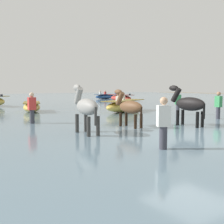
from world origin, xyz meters
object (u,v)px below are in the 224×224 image
object	(u,v)px
person_wading_close	(178,105)
person_wading_mid	(218,107)
horse_lead_bay	(130,108)
boat_near_starboard	(105,96)
boat_mid_channel	(124,106)
boat_distant_east	(32,107)
person_onlooker_right	(32,110)
person_onlooker_left	(163,127)
horse_trailing_black	(188,105)
horse_flank_grey	(86,108)
boat_mid_outer	(121,98)

from	to	relation	value
person_wading_close	person_wading_mid	bearing A→B (deg)	-88.31
person_wading_close	horse_lead_bay	bearing A→B (deg)	-156.88
boat_near_starboard	person_wading_close	bearing A→B (deg)	-112.02
boat_mid_channel	boat_distant_east	xyz separation A→B (m)	(-4.77, 3.20, -0.06)
boat_near_starboard	boat_distant_east	world-z (taller)	boat_distant_east
person_onlooker_right	person_onlooker_left	bearing A→B (deg)	-81.59
horse_trailing_black	person_onlooker_left	bearing A→B (deg)	-147.49
horse_lead_bay	person_onlooker_right	size ratio (longest dim) A/B	1.08
person_wading_close	horse_flank_grey	bearing A→B (deg)	-160.52
horse_lead_bay	person_wading_close	bearing A→B (deg)	23.12
person_wading_mid	person_onlooker_right	bearing A→B (deg)	156.07
person_onlooker_left	person_wading_mid	bearing A→B (deg)	25.03
boat_near_starboard	boat_distant_east	xyz separation A→B (m)	(-13.75, -12.49, 0.01)
person_wading_mid	boat_mid_channel	bearing A→B (deg)	103.49
boat_distant_east	person_wading_mid	size ratio (longest dim) A/B	1.82
boat_mid_outer	person_wading_close	xyz separation A→B (m)	(-5.67, -12.99, 0.21)
boat_distant_east	person_onlooker_left	size ratio (longest dim) A/B	1.82
boat_mid_channel	person_onlooker_right	world-z (taller)	person_onlooker_right
horse_trailing_black	boat_near_starboard	xyz separation A→B (m)	(10.74, 22.29, -0.54)
horse_flank_grey	person_onlooker_right	size ratio (longest dim) A/B	1.21
person_onlooker_left	person_wading_close	xyz separation A→B (m)	(6.94, 5.80, 0.00)
horse_flank_grey	boat_mid_channel	bearing A→B (deg)	44.10
boat_distant_east	person_wading_close	size ratio (longest dim) A/B	1.82
horse_flank_grey	person_wading_close	world-z (taller)	horse_flank_grey
boat_near_starboard	person_onlooker_left	world-z (taller)	person_onlooker_left
person_wading_close	person_wading_mid	xyz separation A→B (m)	(0.07, -2.52, 0.00)
horse_lead_bay	boat_mid_channel	bearing A→B (deg)	54.65
boat_distant_east	person_onlooker_left	distance (m)	12.29
boat_mid_outer	person_onlooker_left	xyz separation A→B (m)	(-12.61, -18.79, 0.21)
boat_distant_east	person_wading_mid	xyz separation A→B (m)	(6.16, -8.99, 0.26)
person_onlooker_right	person_wading_close	xyz separation A→B (m)	(7.95, -1.04, 0.00)
person_onlooker_right	person_wading_mid	world-z (taller)	same
boat_mid_outer	person_wading_close	world-z (taller)	person_wading_close
horse_lead_bay	boat_mid_channel	distance (m)	6.73
horse_lead_bay	person_onlooker_right	bearing A→B (deg)	130.23
horse_trailing_black	boat_mid_outer	distance (m)	18.53
person_onlooker_left	boat_mid_channel	bearing A→B (deg)	58.14
person_wading_close	person_wading_mid	size ratio (longest dim) A/B	1.00
boat_distant_east	boat_mid_outer	bearing A→B (deg)	29.02
horse_flank_grey	boat_near_starboard	bearing A→B (deg)	55.12
horse_lead_bay	boat_mid_outer	size ratio (longest dim) A/B	0.49
horse_flank_grey	boat_distant_east	distance (m)	9.17
horse_flank_grey	boat_near_starboard	world-z (taller)	horse_flank_grey
horse_lead_bay	boat_distant_east	distance (m)	8.74
person_wading_close	boat_mid_channel	bearing A→B (deg)	111.93
horse_lead_bay	horse_trailing_black	xyz separation A→B (m)	(2.12, -1.12, 0.10)
horse_flank_grey	boat_mid_channel	xyz separation A→B (m)	(6.05, 5.86, -0.50)
boat_mid_outer	boat_near_starboard	xyz separation A→B (m)	(1.99, 5.96, -0.06)
boat_near_starboard	boat_mid_channel	bearing A→B (deg)	-119.77
horse_trailing_black	person_wading_close	world-z (taller)	horse_trailing_black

